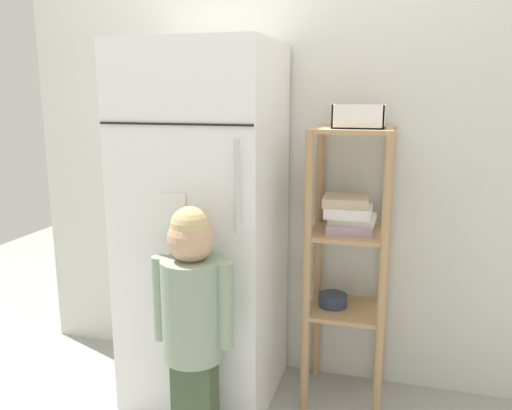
% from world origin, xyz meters
% --- Properties ---
extents(ground_plane, '(6.00, 6.00, 0.00)m').
position_xyz_m(ground_plane, '(0.00, 0.00, 0.00)').
color(ground_plane, '#999993').
extents(kitchen_wall_back, '(2.61, 0.03, 2.09)m').
position_xyz_m(kitchen_wall_back, '(0.00, 0.34, 1.04)').
color(kitchen_wall_back, silver).
rests_on(kitchen_wall_back, ground).
extents(refrigerator, '(0.64, 0.61, 1.59)m').
position_xyz_m(refrigerator, '(-0.27, 0.02, 0.79)').
color(refrigerator, white).
rests_on(refrigerator, ground).
extents(child_standing, '(0.32, 0.23, 0.99)m').
position_xyz_m(child_standing, '(-0.16, -0.40, 0.60)').
color(child_standing, '#435337').
rests_on(child_standing, ground).
extents(pantry_shelf_unit, '(0.35, 0.33, 1.24)m').
position_xyz_m(pantry_shelf_unit, '(0.35, 0.14, 0.74)').
color(pantry_shelf_unit, tan).
rests_on(pantry_shelf_unit, ground).
extents(fruit_bin, '(0.21, 0.17, 0.10)m').
position_xyz_m(fruit_bin, '(0.39, 0.13, 1.28)').
color(fruit_bin, white).
rests_on(fruit_bin, pantry_shelf_unit).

